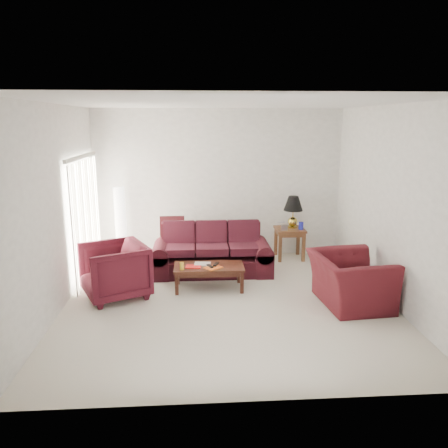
% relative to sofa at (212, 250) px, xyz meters
% --- Properties ---
extents(floor, '(5.00, 5.00, 0.00)m').
position_rel_sofa_xyz_m(floor, '(0.19, -1.36, -0.45)').
color(floor, beige).
rests_on(floor, ground).
extents(blinds, '(0.10, 2.00, 2.16)m').
position_rel_sofa_xyz_m(blinds, '(-2.23, -0.06, 0.63)').
color(blinds, silver).
rests_on(blinds, ground).
extents(sofa, '(2.25, 1.12, 0.89)m').
position_rel_sofa_xyz_m(sofa, '(0.00, 0.00, 0.00)').
color(sofa, black).
rests_on(sofa, ground).
extents(throw_pillow, '(0.47, 0.23, 0.49)m').
position_rel_sofa_xyz_m(throw_pillow, '(-0.74, 0.56, 0.29)').
color(throw_pillow, black).
rests_on(throw_pillow, sofa).
extents(end_table, '(0.63, 0.63, 0.63)m').
position_rel_sofa_xyz_m(end_table, '(1.62, 0.79, -0.13)').
color(end_table, brown).
rests_on(end_table, ground).
extents(table_lamp, '(0.45, 0.45, 0.65)m').
position_rel_sofa_xyz_m(table_lamp, '(1.68, 0.84, 0.51)').
color(table_lamp, gold).
rests_on(table_lamp, end_table).
extents(clock, '(0.12, 0.05, 0.12)m').
position_rel_sofa_xyz_m(clock, '(1.47, 0.62, 0.25)').
color(clock, '#BCBBC0').
rests_on(clock, end_table).
extents(blue_canister, '(0.11, 0.11, 0.15)m').
position_rel_sofa_xyz_m(blue_canister, '(1.82, 0.68, 0.26)').
color(blue_canister, '#181D9C').
rests_on(blue_canister, end_table).
extents(picture_frame, '(0.15, 0.18, 0.06)m').
position_rel_sofa_xyz_m(picture_frame, '(1.47, 0.99, 0.27)').
color(picture_frame, '#B2B2B7').
rests_on(picture_frame, end_table).
extents(floor_lamp, '(0.26, 0.26, 1.51)m').
position_rel_sofa_xyz_m(floor_lamp, '(-1.78, 0.84, 0.31)').
color(floor_lamp, white).
rests_on(floor_lamp, ground).
extents(armchair_left, '(1.27, 1.26, 0.88)m').
position_rel_sofa_xyz_m(armchair_left, '(-1.59, -1.03, -0.01)').
color(armchair_left, '#400E18').
rests_on(armchair_left, ground).
extents(armchair_right, '(1.15, 1.29, 0.78)m').
position_rel_sofa_xyz_m(armchair_right, '(2.04, -1.57, -0.06)').
color(armchair_right, '#410F15').
rests_on(armchair_right, ground).
extents(coffee_table, '(1.22, 0.72, 0.40)m').
position_rel_sofa_xyz_m(coffee_table, '(-0.08, -0.78, -0.24)').
color(coffee_table, black).
rests_on(coffee_table, ground).
extents(magazine_red, '(0.27, 0.22, 0.01)m').
position_rel_sofa_xyz_m(magazine_red, '(-0.34, -0.83, -0.03)').
color(magazine_red, red).
rests_on(magazine_red, coffee_table).
extents(magazine_white, '(0.29, 0.23, 0.02)m').
position_rel_sofa_xyz_m(magazine_white, '(-0.19, -0.70, -0.03)').
color(magazine_white, beige).
rests_on(magazine_white, coffee_table).
extents(magazine_orange, '(0.33, 0.31, 0.01)m').
position_rel_sofa_xyz_m(magazine_orange, '(-0.01, -0.91, -0.03)').
color(magazine_orange, '#C15216').
rests_on(magazine_orange, coffee_table).
extents(remote_a, '(0.11, 0.17, 0.02)m').
position_rel_sofa_xyz_m(remote_a, '(-0.06, -0.88, -0.01)').
color(remote_a, black).
rests_on(remote_a, coffee_table).
extents(remote_b, '(0.11, 0.19, 0.02)m').
position_rel_sofa_xyz_m(remote_b, '(0.04, -0.80, -0.01)').
color(remote_b, black).
rests_on(remote_b, coffee_table).
extents(yellow_glass, '(0.09, 0.09, 0.12)m').
position_rel_sofa_xyz_m(yellow_glass, '(-0.52, -0.95, 0.02)').
color(yellow_glass, gold).
rests_on(yellow_glass, coffee_table).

